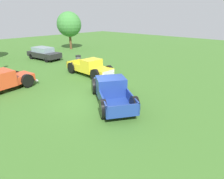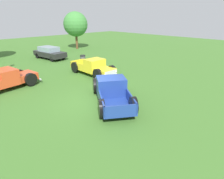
# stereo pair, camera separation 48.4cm
# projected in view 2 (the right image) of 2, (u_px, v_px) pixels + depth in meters

# --- Properties ---
(ground_plane) EXTENTS (80.00, 80.00, 0.00)m
(ground_plane) POSITION_uv_depth(u_px,v_px,m) (96.00, 102.00, 11.69)
(ground_plane) COLOR #3D6B28
(pickup_truck_foreground) EXTENTS (4.34, 5.19, 1.55)m
(pickup_truck_foreground) POSITION_uv_depth(u_px,v_px,m) (111.00, 90.00, 11.58)
(pickup_truck_foreground) COLOR navy
(pickup_truck_foreground) RESTS_ON ground_plane
(pickup_truck_behind_left) EXTENTS (5.03, 2.42, 1.48)m
(pickup_truck_behind_left) POSITION_uv_depth(u_px,v_px,m) (8.00, 79.00, 13.55)
(pickup_truck_behind_left) COLOR #D14723
(pickup_truck_behind_left) RESTS_ON ground_plane
(pickup_truck_behind_right) EXTENTS (1.93, 4.85, 1.48)m
(pickup_truck_behind_right) POSITION_uv_depth(u_px,v_px,m) (95.00, 68.00, 16.56)
(pickup_truck_behind_right) COLOR yellow
(pickup_truck_behind_right) RESTS_ON ground_plane
(sedan_distant_a) EXTENTS (2.36, 4.61, 1.47)m
(sedan_distant_a) POSITION_uv_depth(u_px,v_px,m) (50.00, 53.00, 22.99)
(sedan_distant_a) COLOR black
(sedan_distant_a) RESTS_ON ground_plane
(trash_can) EXTENTS (0.59, 0.59, 0.95)m
(trash_can) POSITION_uv_depth(u_px,v_px,m) (83.00, 59.00, 20.77)
(trash_can) COLOR #4C4C51
(trash_can) RESTS_ON ground_plane
(oak_tree_west) EXTENTS (3.70, 3.70, 5.60)m
(oak_tree_west) POSITION_uv_depth(u_px,v_px,m) (76.00, 24.00, 28.87)
(oak_tree_west) COLOR brown
(oak_tree_west) RESTS_ON ground_plane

